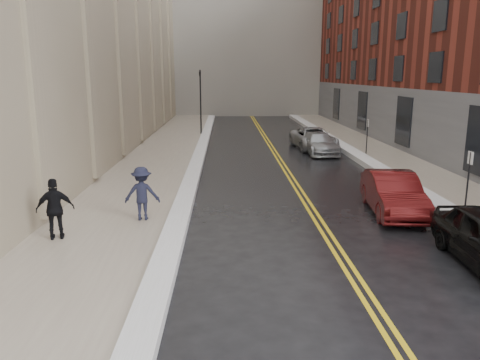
{
  "coord_description": "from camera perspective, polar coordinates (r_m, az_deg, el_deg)",
  "views": [
    {
      "loc": [
        -0.62,
        -7.77,
        4.83
      ],
      "look_at": [
        -0.18,
        6.52,
        1.6
      ],
      "focal_mm": 35.0,
      "sensor_mm": 36.0,
      "label": 1
    }
  ],
  "objects": [
    {
      "name": "ground",
      "position": [
        9.17,
        2.51,
        -19.06
      ],
      "size": [
        160.0,
        160.0,
        0.0
      ],
      "primitive_type": "plane",
      "color": "black",
      "rests_on": "ground"
    },
    {
      "name": "sidewalk_left",
      "position": [
        24.55,
        -10.83,
        1.33
      ],
      "size": [
        4.0,
        64.0,
        0.15
      ],
      "primitive_type": "cube",
      "color": "gray",
      "rests_on": "ground"
    },
    {
      "name": "sidewalk_right",
      "position": [
        26.08,
        19.91,
        1.46
      ],
      "size": [
        3.0,
        64.0,
        0.15
      ],
      "primitive_type": "cube",
      "color": "gray",
      "rests_on": "ground"
    },
    {
      "name": "lane_stripe_a",
      "position": [
        24.44,
        5.32,
        1.28
      ],
      "size": [
        0.12,
        64.0,
        0.01
      ],
      "primitive_type": "cube",
      "color": "gold",
      "rests_on": "ground"
    },
    {
      "name": "lane_stripe_b",
      "position": [
        24.48,
        5.88,
        1.29
      ],
      "size": [
        0.12,
        64.0,
        0.01
      ],
      "primitive_type": "cube",
      "color": "gold",
      "rests_on": "ground"
    },
    {
      "name": "snow_ridge_left",
      "position": [
        24.29,
        -5.47,
        1.51
      ],
      "size": [
        0.7,
        60.8,
        0.26
      ],
      "primitive_type": "cube",
      "color": "white",
      "rests_on": "ground"
    },
    {
      "name": "snow_ridge_right",
      "position": [
        25.45,
        16.05,
        1.63
      ],
      "size": [
        0.85,
        60.8,
        0.3
      ],
      "primitive_type": "cube",
      "color": "white",
      "rests_on": "ground"
    },
    {
      "name": "traffic_signal",
      "position": [
        37.87,
        -4.84,
        10.04
      ],
      "size": [
        0.18,
        0.15,
        5.2
      ],
      "color": "black",
      "rests_on": "ground"
    },
    {
      "name": "parking_sign_near",
      "position": [
        18.26,
        26.08,
        0.45
      ],
      "size": [
        0.06,
        0.35,
        2.23
      ],
      "color": "black",
      "rests_on": "ground"
    },
    {
      "name": "parking_sign_far",
      "position": [
        29.26,
        15.25,
        5.46
      ],
      "size": [
        0.06,
        0.35,
        2.23
      ],
      "color": "black",
      "rests_on": "ground"
    },
    {
      "name": "car_maroon",
      "position": [
        17.41,
        18.16,
        -1.55
      ],
      "size": [
        1.98,
        4.56,
        1.46
      ],
      "primitive_type": "imported",
      "rotation": [
        0.0,
        0.0,
        -0.1
      ],
      "color": "#4D0D0E",
      "rests_on": "ground"
    },
    {
      "name": "car_silver_near",
      "position": [
        29.6,
        9.62,
        4.43
      ],
      "size": [
        2.08,
        4.56,
        1.29
      ],
      "primitive_type": "imported",
      "rotation": [
        0.0,
        0.0,
        0.06
      ],
      "color": "#999CA0",
      "rests_on": "ground"
    },
    {
      "name": "car_silver_far",
      "position": [
        31.4,
        8.96,
        5.02
      ],
      "size": [
        2.76,
        5.25,
        1.41
      ],
      "primitive_type": "imported",
      "rotation": [
        0.0,
        0.0,
        0.09
      ],
      "color": "#9EA0A6",
      "rests_on": "ground"
    },
    {
      "name": "pedestrian_b",
      "position": [
        15.62,
        -11.86,
        -1.62
      ],
      "size": [
        1.17,
        0.71,
        1.77
      ],
      "primitive_type": "imported",
      "rotation": [
        0.0,
        0.0,
        3.19
      ],
      "color": "black",
      "rests_on": "sidewalk_left"
    },
    {
      "name": "pedestrian_c",
      "position": [
        14.5,
        -21.59,
        -3.31
      ],
      "size": [
        1.13,
        0.71,
        1.8
      ],
      "primitive_type": "imported",
      "rotation": [
        0.0,
        0.0,
        3.42
      ],
      "color": "black",
      "rests_on": "sidewalk_left"
    }
  ]
}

